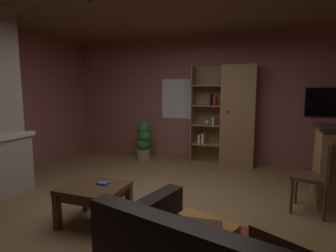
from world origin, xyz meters
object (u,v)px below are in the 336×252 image
table_book_0 (103,183)px  dining_chair (319,173)px  coffee_table (94,193)px  bookshelf_cabinet (234,117)px  wall_mounted_tv (334,102)px  potted_floor_plant (144,139)px

table_book_0 → dining_chair: (2.38, 1.10, 0.06)m
coffee_table → dining_chair: 2.73m
bookshelf_cabinet → dining_chair: size_ratio=2.20×
dining_chair → wall_mounted_tv: bearing=76.0°
bookshelf_cabinet → potted_floor_plant: bookshelf_cabinet is taller
coffee_table → potted_floor_plant: potted_floor_plant is taller
dining_chair → bookshelf_cabinet: bearing=124.0°
potted_floor_plant → table_book_0: bearing=-74.1°
coffee_table → potted_floor_plant: size_ratio=0.82×
coffee_table → dining_chair: dining_chair is taller
bookshelf_cabinet → dining_chair: bookshelf_cabinet is taller
table_book_0 → potted_floor_plant: 2.87m
coffee_table → table_book_0: size_ratio=5.29×
dining_chair → potted_floor_plant: 3.57m
table_book_0 → wall_mounted_tv: (2.90, 3.19, 0.84)m
coffee_table → potted_floor_plant: bearing=104.0°
wall_mounted_tv → dining_chair: bearing=-104.0°
coffee_table → bookshelf_cabinet: bearing=68.6°
table_book_0 → wall_mounted_tv: size_ratio=0.14×
potted_floor_plant → coffee_table: bearing=-76.0°
wall_mounted_tv → coffee_table: bearing=-132.4°
table_book_0 → potted_floor_plant: potted_floor_plant is taller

